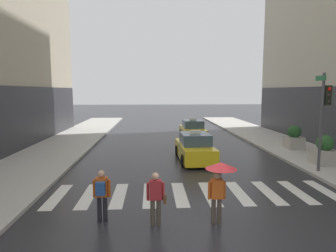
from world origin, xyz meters
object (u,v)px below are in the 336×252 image
object	(u,v)px
traffic_light_pole	(324,108)
planter_near_corner	(324,151)
taxi_lead	(195,148)
taxi_second	(193,130)
pedestrian_with_backpack	(102,192)
pedestrian_with_handbag	(156,196)
pedestrian_with_umbrella	(220,176)
planter_mid_block	(294,138)

from	to	relation	value
traffic_light_pole	planter_near_corner	bearing A→B (deg)	53.09
taxi_lead	taxi_second	xyz separation A→B (m)	(0.97, 7.75, 0.00)
taxi_lead	pedestrian_with_backpack	world-z (taller)	taxi_lead
traffic_light_pole	planter_near_corner	size ratio (longest dim) A/B	3.00
taxi_lead	planter_near_corner	distance (m)	7.02
traffic_light_pole	pedestrian_with_handbag	size ratio (longest dim) A/B	2.91
taxi_second	pedestrian_with_handbag	xyz separation A→B (m)	(-3.37, -16.03, 0.21)
traffic_light_pole	pedestrian_with_umbrella	xyz separation A→B (m)	(-6.29, -5.14, -1.74)
pedestrian_with_umbrella	planter_mid_block	xyz separation A→B (m)	(7.70, 10.73, -0.64)
planter_near_corner	planter_mid_block	size ratio (longest dim) A/B	1.00
planter_near_corner	taxi_lead	bearing A→B (deg)	164.29
pedestrian_with_backpack	planter_mid_block	bearing A→B (deg)	42.59
pedestrian_with_umbrella	taxi_second	bearing A→B (deg)	84.87
taxi_lead	planter_mid_block	bearing A→B (deg)	18.62
taxi_lead	pedestrian_with_umbrella	world-z (taller)	pedestrian_with_umbrella
planter_near_corner	planter_mid_block	distance (m)	4.36
planter_near_corner	planter_mid_block	xyz separation A→B (m)	(0.48, 4.34, 0.00)
pedestrian_with_umbrella	pedestrian_with_handbag	xyz separation A→B (m)	(-1.93, 0.01, -0.58)
taxi_second	planter_mid_block	bearing A→B (deg)	-40.29
taxi_lead	pedestrian_with_backpack	size ratio (longest dim) A/B	2.79
pedestrian_with_umbrella	pedestrian_with_backpack	xyz separation A→B (m)	(-3.62, 0.32, -0.54)
planter_near_corner	traffic_light_pole	bearing A→B (deg)	-126.91
taxi_lead	pedestrian_with_handbag	distance (m)	8.63
taxi_second	pedestrian_with_handbag	distance (m)	16.38
taxi_lead	pedestrian_with_handbag	size ratio (longest dim) A/B	2.79
taxi_second	pedestrian_with_umbrella	bearing A→B (deg)	-95.13
taxi_second	pedestrian_with_umbrella	xyz separation A→B (m)	(-1.44, -16.04, 0.79)
pedestrian_with_backpack	planter_near_corner	distance (m)	12.43
taxi_second	planter_near_corner	size ratio (longest dim) A/B	2.85
pedestrian_with_umbrella	pedestrian_with_handbag	size ratio (longest dim) A/B	1.18
traffic_light_pole	taxi_second	xyz separation A→B (m)	(-4.85, 10.90, -2.53)
taxi_second	pedestrian_with_handbag	world-z (taller)	taxi_second
planter_mid_block	traffic_light_pole	bearing A→B (deg)	-104.20
planter_mid_block	pedestrian_with_backpack	bearing A→B (deg)	-137.41
planter_mid_block	pedestrian_with_umbrella	bearing A→B (deg)	-125.67
taxi_second	planter_near_corner	distance (m)	11.25
taxi_lead	pedestrian_with_backpack	xyz separation A→B (m)	(-4.09, -7.97, 0.25)
taxi_lead	pedestrian_with_umbrella	xyz separation A→B (m)	(-0.47, -8.29, 0.79)
pedestrian_with_backpack	traffic_light_pole	bearing A→B (deg)	25.95
pedestrian_with_umbrella	planter_mid_block	world-z (taller)	pedestrian_with_umbrella
pedestrian_with_umbrella	pedestrian_with_backpack	world-z (taller)	pedestrian_with_umbrella
taxi_second	planter_mid_block	xyz separation A→B (m)	(6.26, -5.31, 0.15)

